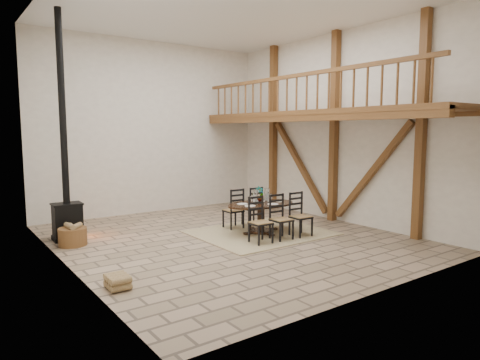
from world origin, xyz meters
TOP-DOWN VIEW (x-y plane):
  - ground at (0.00, 0.00)m, footprint 8.00×8.00m
  - room_shell at (1.19, 0.00)m, footprint 7.02×8.02m
  - rug at (0.87, -0.05)m, footprint 3.00×2.50m
  - dining_table at (0.87, -0.15)m, footprint 1.77×1.97m
  - wood_stove at (-2.99, 2.01)m, footprint 0.65×0.51m
  - log_basket at (-3.04, 1.43)m, footprint 0.58×0.58m
  - log_stack at (-3.15, -1.56)m, footprint 0.32×0.43m

SIDE VIEW (x-z plane):
  - ground at x=0.00m, z-range 0.00..0.00m
  - rug at x=0.87m, z-range 0.00..0.02m
  - log_stack at x=-3.15m, z-range 0.00..0.22m
  - log_basket at x=-3.04m, z-range -0.03..0.45m
  - dining_table at x=0.87m, z-range -0.16..0.95m
  - wood_stove at x=-2.99m, z-range -1.37..3.63m
  - room_shell at x=1.19m, z-range 0.51..5.52m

